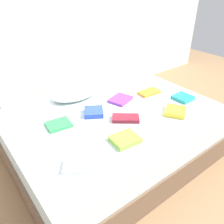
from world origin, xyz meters
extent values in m
plane|color=#93704C|center=(0.00, 0.00, 0.00)|extent=(8.00, 8.00, 0.00)
cube|color=brown|center=(0.00, 0.00, 0.14)|extent=(2.00, 1.50, 0.28)
cube|color=silver|center=(0.00, 0.00, 0.39)|extent=(1.96, 1.46, 0.22)
ellipsoid|color=white|center=(-0.13, 0.51, 0.55)|extent=(0.53, 0.32, 0.10)
cube|color=#2847B7|center=(-0.18, 0.10, 0.52)|extent=(0.24, 0.24, 0.05)
cube|color=yellow|center=(0.45, -0.36, 0.52)|extent=(0.27, 0.26, 0.04)
cube|color=#8CC638|center=(-0.21, -0.40, 0.52)|extent=(0.23, 0.20, 0.04)
cube|color=white|center=(-0.67, -0.43, 0.52)|extent=(0.23, 0.22, 0.04)
cube|color=teal|center=(0.74, -0.22, 0.52)|extent=(0.19, 0.19, 0.04)
cube|color=maroon|center=(-0.01, -0.16, 0.52)|extent=(0.27, 0.25, 0.04)
cube|color=orange|center=(0.55, 0.09, 0.51)|extent=(0.25, 0.15, 0.03)
cube|color=green|center=(-0.53, 0.13, 0.51)|extent=(0.23, 0.20, 0.02)
cube|color=purple|center=(0.19, 0.16, 0.51)|extent=(0.28, 0.25, 0.03)
camera|label=1|loc=(-1.18, -1.49, 1.65)|focal=36.87mm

